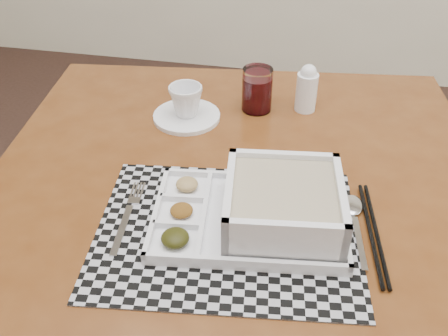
{
  "coord_description": "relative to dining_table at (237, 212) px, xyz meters",
  "views": [
    {
      "loc": [
        0.04,
        -0.18,
        1.3
      ],
      "look_at": [
        -0.1,
        0.49,
        0.79
      ],
      "focal_mm": 40.0,
      "sensor_mm": 36.0,
      "label": 1
    }
  ],
  "objects": [
    {
      "name": "placemat",
      "position": [
        0.01,
        -0.13,
        0.08
      ],
      "size": [
        0.47,
        0.39,
        0.0
      ],
      "primitive_type": "cube",
      "rotation": [
        0.0,
        0.0,
        0.13
      ],
      "color": "#AAAAB2",
      "rests_on": "dining_table"
    },
    {
      "name": "serving_tray",
      "position": [
        0.08,
        -0.1,
        0.11
      ],
      "size": [
        0.34,
        0.26,
        0.09
      ],
      "color": "white",
      "rests_on": "placemat"
    },
    {
      "name": "creamer_bottle",
      "position": [
        0.1,
        0.3,
        0.13
      ],
      "size": [
        0.05,
        0.05,
        0.11
      ],
      "color": "white",
      "rests_on": "dining_table"
    },
    {
      "name": "chopsticks",
      "position": [
        0.24,
        -0.09,
        0.08
      ],
      "size": [
        0.05,
        0.24,
        0.01
      ],
      "color": "black",
      "rests_on": "placemat"
    },
    {
      "name": "dining_table",
      "position": [
        0.0,
        0.0,
        0.0
      ],
      "size": [
        1.07,
        1.07,
        0.72
      ],
      "color": "#57290F",
      "rests_on": "ground"
    },
    {
      "name": "spoon",
      "position": [
        0.21,
        -0.04,
        0.08
      ],
      "size": [
        0.04,
        0.18,
        0.01
      ],
      "color": "silver",
      "rests_on": "placemat"
    },
    {
      "name": "saucer",
      "position": [
        -0.15,
        0.21,
        0.08
      ],
      "size": [
        0.15,
        0.15,
        0.01
      ],
      "primitive_type": "cylinder",
      "color": "white",
      "rests_on": "dining_table"
    },
    {
      "name": "cup",
      "position": [
        -0.15,
        0.21,
        0.12
      ],
      "size": [
        0.08,
        0.08,
        0.07
      ],
      "primitive_type": "imported",
      "rotation": [
        0.0,
        0.0,
        0.09
      ],
      "color": "white",
      "rests_on": "saucer"
    },
    {
      "name": "fork",
      "position": [
        -0.17,
        -0.13,
        0.08
      ],
      "size": [
        0.04,
        0.19,
        0.0
      ],
      "color": "silver",
      "rests_on": "placemat"
    },
    {
      "name": "juice_glass",
      "position": [
        -0.01,
        0.28,
        0.12
      ],
      "size": [
        0.07,
        0.07,
        0.1
      ],
      "color": "white",
      "rests_on": "dining_table"
    }
  ]
}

